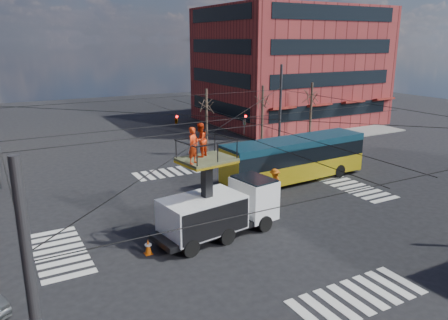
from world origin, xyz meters
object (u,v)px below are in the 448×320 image
utility_truck (219,199)px  worker_ground (182,216)px  city_bus (295,158)px  traffic_cone (148,247)px  flagger (275,183)px

utility_truck → worker_ground: utility_truck is taller
utility_truck → city_bus: utility_truck is taller
utility_truck → traffic_cone: bearing=175.8°
city_bus → utility_truck: bearing=-152.3°
traffic_cone → city_bus: bearing=23.4°
utility_truck → city_bus: size_ratio=0.62×
worker_ground → flagger: 7.97m
worker_ground → flagger: (7.67, 2.18, 0.03)m
city_bus → worker_ground: (-10.92, -4.27, -0.79)m
traffic_cone → worker_ground: worker_ground is taller
utility_truck → city_bus: bearing=22.6°
utility_truck → flagger: size_ratio=3.76×
traffic_cone → worker_ground: 3.00m
utility_truck → city_bus: 10.83m
traffic_cone → utility_truck: bearing=3.9°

